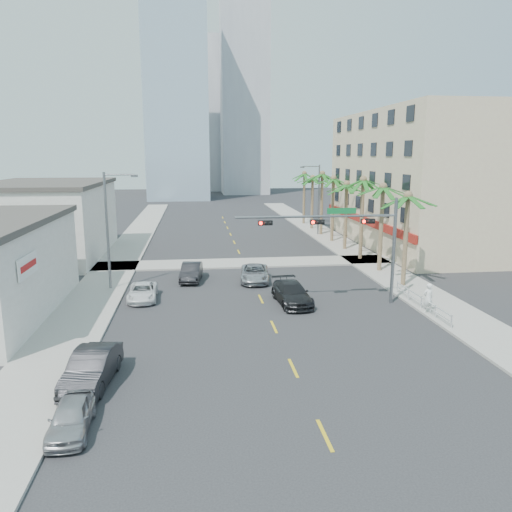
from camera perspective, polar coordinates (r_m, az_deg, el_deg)
The scene contains 28 objects.
ground at distance 26.88m, azimuth 3.43°, elevation -10.94°, with size 260.00×260.00×0.00m, color #262628.
sidewalk_right at distance 48.50m, azimuth 13.14°, elevation -0.91°, with size 4.00×120.00×0.15m, color gray.
sidewalk_left at distance 46.16m, azimuth -16.09°, elevation -1.69°, with size 4.00×120.00×0.15m, color gray.
sidewalk_cross at distance 47.74m, azimuth -1.35°, elevation -0.80°, with size 80.00×4.00×0.15m, color gray.
building_right at distance 60.63m, azimuth 19.18°, elevation 8.28°, with size 15.25×28.00×15.00m.
building_left_far at distance 54.89m, azimuth -22.79°, elevation 3.65°, with size 11.00×18.00×7.20m, color beige.
tower_far_left at distance 120.25m, azimuth -9.08°, elevation 17.94°, with size 14.00×14.00×48.00m, color #99B2C6.
tower_far_right at distance 136.53m, azimuth -1.35°, elevation 19.83°, with size 12.00×12.00×60.00m, color #ADADB2.
tower_far_center at distance 149.81m, azimuth -6.67°, elevation 15.55°, with size 16.00×16.00×42.00m, color #ADADB2.
traffic_signal_mast at distance 34.39m, azimuth 10.64°, elevation 2.63°, with size 11.12×0.54×7.20m.
palm_tree_0 at distance 39.99m, azimuth 17.00°, elevation 6.47°, with size 4.80×4.80×7.80m.
palm_tree_1 at distance 44.75m, azimuth 14.32°, elevation 7.54°, with size 4.80×4.80×8.16m.
palm_tree_2 at distance 49.60m, azimuth 12.16°, elevation 8.40°, with size 4.80×4.80×8.52m.
palm_tree_3 at distance 54.57m, azimuth 10.33°, elevation 8.00°, with size 4.80×4.80×7.80m.
palm_tree_4 at distance 59.53m, azimuth 8.85°, elevation 8.66°, with size 4.80×4.80×8.16m.
palm_tree_5 at distance 64.53m, azimuth 7.59°, elevation 9.22°, with size 4.80×4.80×8.52m.
palm_tree_6 at distance 69.60m, azimuth 6.49°, elevation 8.83°, with size 4.80×4.80×7.80m.
palm_tree_7 at distance 74.65m, azimuth 5.56°, elevation 9.29°, with size 4.80×4.80×8.16m.
streetlight_left at distance 39.28m, azimuth -16.38°, elevation 3.44°, with size 2.55×0.25×9.00m.
streetlight_right at distance 64.54m, azimuth 7.01°, elevation 6.81°, with size 2.55×0.25×9.00m.
guardrail at distance 35.20m, azimuth 18.38°, elevation -4.89°, with size 0.08×8.08×1.00m.
car_parked_near at distance 20.81m, azimuth -20.39°, elevation -16.87°, with size 1.44×3.59×1.22m, color #AAA9AE.
car_parked_mid at distance 24.27m, azimuth -18.25°, elevation -12.05°, with size 1.67×4.80×1.58m, color black.
car_parked_far at distance 36.75m, azimuth -12.83°, elevation -4.03°, with size 1.97×4.26×1.18m, color white.
car_lane_left at distance 41.62m, azimuth -7.41°, elevation -1.82°, with size 1.54×4.41×1.45m, color black.
car_lane_center at distance 41.00m, azimuth -0.15°, elevation -2.00°, with size 2.25×4.88×1.36m, color #A9A9AD.
car_lane_right at distance 35.01m, azimuth 4.11°, elevation -4.28°, with size 2.09×5.15×1.49m, color black.
pedestrian at distance 34.31m, azimuth 19.06°, elevation -4.56°, with size 0.72×0.47×1.96m, color white.
Camera 1 is at (-4.62, -24.41, 10.26)m, focal length 35.00 mm.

